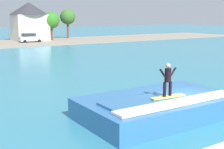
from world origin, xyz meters
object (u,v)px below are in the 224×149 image
(surfer, at_px, (168,78))
(car_far_shore, at_px, (30,38))
(surfboard, at_px, (168,97))
(wave_crest, at_px, (159,106))
(tree_short_bushy, at_px, (68,17))
(house_gabled_white, at_px, (29,20))
(tree_tall_bare, at_px, (51,21))

(surfer, height_order, car_far_shore, surfer)
(surfboard, bearing_deg, wave_crest, 91.24)
(tree_short_bushy, bearing_deg, car_far_shore, -151.45)
(house_gabled_white, xyz_separation_m, tree_tall_bare, (3.91, -2.16, -0.17))
(car_far_shore, bearing_deg, tree_tall_bare, 22.75)
(surfer, height_order, tree_short_bushy, tree_short_bushy)
(house_gabled_white, bearing_deg, surfboard, -101.24)
(surfboard, distance_m, car_far_shore, 49.85)
(tree_short_bushy, bearing_deg, surfer, -110.07)
(surfer, height_order, house_gabled_white, house_gabled_white)
(surfboard, height_order, surfer, surfer)
(car_far_shore, height_order, tree_short_bushy, tree_short_bushy)
(surfer, bearing_deg, tree_tall_bare, 74.13)
(surfboard, xyz_separation_m, tree_short_bushy, (20.02, 54.91, 3.61))
(surfboard, distance_m, tree_tall_bare, 53.36)
(car_far_shore, bearing_deg, house_gabled_white, 71.59)
(car_far_shore, xyz_separation_m, tree_tall_bare, (5.38, 2.26, 3.24))
(surfboard, xyz_separation_m, car_far_shore, (9.15, 49.00, -0.28))
(wave_crest, bearing_deg, tree_tall_bare, 73.96)
(surfboard, distance_m, surfer, 0.96)
(surfer, xyz_separation_m, car_far_shore, (9.19, 48.98, -1.24))
(surfboard, distance_m, tree_short_bushy, 58.56)
(surfer, bearing_deg, car_far_shore, 79.38)
(surfer, distance_m, tree_short_bushy, 58.50)
(car_far_shore, height_order, tree_tall_bare, tree_tall_bare)
(tree_tall_bare, distance_m, tree_short_bushy, 6.63)
(surfboard, height_order, car_far_shore, car_far_shore)
(wave_crest, bearing_deg, house_gabled_white, 78.60)
(car_far_shore, bearing_deg, surfer, -100.62)
(surfboard, relative_size, car_far_shore, 0.45)
(surfboard, height_order, tree_tall_bare, tree_tall_bare)
(tree_short_bushy, bearing_deg, tree_tall_bare, -146.31)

